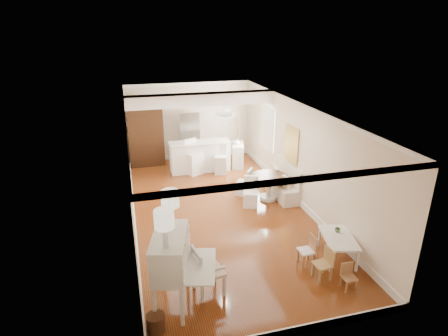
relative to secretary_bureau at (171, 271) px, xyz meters
name	(u,v)px	position (x,y,z in m)	size (l,w,h in m)	color
room	(218,137)	(1.74, 3.58, 1.27)	(9.00, 9.04, 2.82)	brown
secretary_bureau	(171,271)	(0.00, 0.00, 0.00)	(1.12, 1.14, 1.43)	silver
gustavian_armchair	(208,270)	(0.70, 0.16, -0.23)	(0.56, 0.56, 0.97)	beige
wicker_basket	(156,323)	(-0.35, -0.54, -0.56)	(0.31, 0.31, 0.31)	#522D19
kids_table	(338,248)	(3.60, 0.52, -0.46)	(0.63, 1.04, 0.52)	white
kids_chair_a	(323,264)	(2.94, -0.02, -0.38)	(0.32, 0.32, 0.67)	#AB864E
kids_chair_b	(307,250)	(2.87, 0.51, -0.39)	(0.31, 0.31, 0.65)	#9F6F48
kids_chair_c	(349,277)	(3.28, -0.43, -0.45)	(0.25, 0.25, 0.52)	#9F6D48
banquette	(282,180)	(3.69, 3.76, -0.23)	(0.52, 1.60, 0.98)	silver
dining_table	(269,188)	(3.24, 3.63, -0.36)	(1.05, 1.05, 0.71)	#472A16
slip_chair_near	(251,192)	(2.61, 3.36, -0.30)	(0.39, 0.41, 0.83)	white
slip_chair_far	(244,182)	(2.65, 4.11, -0.31)	(0.38, 0.40, 0.81)	silver
breakfast_counter	(200,156)	(1.80, 6.36, -0.20)	(2.05, 0.65, 1.03)	white
bar_stool_left	(194,157)	(1.54, 6.12, -0.13)	(0.47, 0.47, 1.18)	white
bar_stool_right	(220,160)	(2.41, 5.92, -0.22)	(0.39, 0.39, 0.98)	silver
pantry_cabinet	(146,133)	(0.10, 7.44, 0.43)	(1.20, 0.60, 2.30)	#381E11
fridge	(199,137)	(2.00, 7.41, 0.18)	(0.75, 0.65, 1.80)	silver
sideboard	(238,155)	(3.17, 6.43, -0.30)	(0.38, 0.86, 0.82)	silver
pencil_cup	(337,230)	(3.67, 0.71, -0.15)	(0.12, 0.12, 0.09)	#568D52
branch_vase	(237,141)	(3.13, 6.39, 0.21)	(0.20, 0.20, 0.21)	silver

